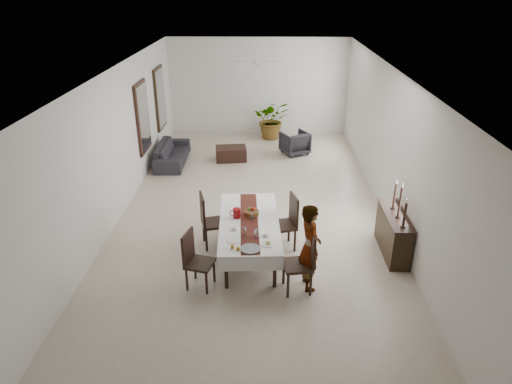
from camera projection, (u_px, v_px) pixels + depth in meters
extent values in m
cube|color=beige|center=(253.00, 212.00, 10.59)|extent=(6.00, 12.00, 0.00)
cube|color=white|center=(252.00, 72.00, 9.22)|extent=(6.00, 12.00, 0.02)
cube|color=silver|center=(258.00, 87.00, 15.33)|extent=(6.00, 0.02, 3.20)
cube|color=silver|center=(233.00, 351.00, 4.48)|extent=(6.00, 0.02, 3.20)
cube|color=silver|center=(116.00, 145.00, 9.97)|extent=(0.02, 12.00, 3.20)
cube|color=silver|center=(391.00, 148.00, 9.84)|extent=(0.02, 12.00, 3.20)
cube|color=black|center=(249.00, 223.00, 8.69)|extent=(1.08, 2.34, 0.05)
cylinder|color=black|center=(226.00, 272.00, 7.85)|extent=(0.07, 0.07, 0.67)
cylinder|color=black|center=(275.00, 271.00, 7.88)|extent=(0.07, 0.07, 0.67)
cylinder|color=black|center=(229.00, 213.00, 9.82)|extent=(0.07, 0.07, 0.67)
cylinder|color=black|center=(268.00, 212.00, 9.84)|extent=(0.07, 0.07, 0.67)
cube|color=white|center=(249.00, 221.00, 8.68)|extent=(1.26, 2.52, 0.01)
cube|color=white|center=(220.00, 228.00, 8.72)|extent=(0.15, 2.46, 0.29)
cube|color=silver|center=(278.00, 227.00, 8.76)|extent=(0.15, 2.46, 0.29)
cube|color=silver|center=(251.00, 264.00, 7.63)|extent=(1.12, 0.07, 0.29)
cube|color=silver|center=(248.00, 199.00, 9.85)|extent=(1.12, 0.07, 0.29)
cube|color=maroon|center=(249.00, 221.00, 8.68)|extent=(0.47, 2.40, 0.00)
cylinder|color=maroon|center=(237.00, 213.00, 8.76)|extent=(0.15, 0.15, 0.19)
torus|color=maroon|center=(232.00, 213.00, 8.76)|extent=(0.12, 0.03, 0.11)
cylinder|color=silver|center=(256.00, 234.00, 8.09)|extent=(0.07, 0.07, 0.16)
cylinder|color=silver|center=(244.00, 231.00, 8.17)|extent=(0.07, 0.07, 0.16)
cylinder|color=white|center=(252.00, 216.00, 8.69)|extent=(0.07, 0.07, 0.16)
cylinder|color=white|center=(266.00, 235.00, 8.16)|extent=(0.09, 0.09, 0.06)
cylinder|color=silver|center=(266.00, 236.00, 8.17)|extent=(0.14, 0.14, 0.01)
cylinder|color=silver|center=(234.00, 229.00, 8.36)|extent=(0.09, 0.09, 0.06)
cylinder|color=silver|center=(234.00, 230.00, 8.37)|extent=(0.14, 0.14, 0.01)
cylinder|color=white|center=(268.00, 244.00, 7.91)|extent=(0.23, 0.23, 0.01)
sphere|color=#D9BA6A|center=(268.00, 243.00, 7.90)|extent=(0.09, 0.09, 0.09)
cylinder|color=silver|center=(234.00, 240.00, 8.02)|extent=(0.23, 0.23, 0.01)
cylinder|color=white|center=(234.00, 208.00, 9.14)|extent=(0.23, 0.23, 0.01)
cylinder|color=#46474C|center=(250.00, 249.00, 7.77)|extent=(0.34, 0.34, 0.02)
cylinder|color=#986916|center=(238.00, 249.00, 7.73)|extent=(0.06, 0.06, 0.07)
cylinder|color=#905D15|center=(232.00, 247.00, 7.78)|extent=(0.06, 0.06, 0.07)
cylinder|color=brown|center=(251.00, 213.00, 8.88)|extent=(0.29, 0.29, 0.10)
sphere|color=#A52110|center=(253.00, 209.00, 8.86)|extent=(0.09, 0.09, 0.09)
sphere|color=#487824|center=(249.00, 209.00, 8.87)|extent=(0.08, 0.08, 0.08)
cube|color=black|center=(298.00, 265.00, 7.74)|extent=(0.55, 0.55, 0.05)
cylinder|color=black|center=(311.00, 284.00, 7.70)|extent=(0.05, 0.05, 0.47)
cylinder|color=black|center=(305.00, 270.00, 8.05)|extent=(0.05, 0.05, 0.47)
cylinder|color=black|center=(288.00, 286.00, 7.66)|extent=(0.05, 0.05, 0.47)
cylinder|color=black|center=(284.00, 272.00, 8.01)|extent=(0.05, 0.05, 0.47)
cube|color=black|center=(311.00, 248.00, 7.63)|extent=(0.12, 0.48, 0.61)
cube|color=black|center=(283.00, 226.00, 8.98)|extent=(0.59, 0.59, 0.05)
cylinder|color=black|center=(295.00, 241.00, 8.96)|extent=(0.06, 0.06, 0.47)
cylinder|color=black|center=(289.00, 231.00, 9.31)|extent=(0.06, 0.06, 0.47)
cylinder|color=black|center=(276.00, 243.00, 8.88)|extent=(0.06, 0.06, 0.47)
cylinder|color=black|center=(270.00, 233.00, 9.22)|extent=(0.06, 0.06, 0.47)
cube|color=black|center=(294.00, 210.00, 8.89)|extent=(0.17, 0.47, 0.61)
cube|color=black|center=(200.00, 264.00, 7.84)|extent=(0.54, 0.54, 0.05)
cylinder|color=black|center=(195.00, 268.00, 8.15)|extent=(0.05, 0.05, 0.44)
cylinder|color=black|center=(187.00, 280.00, 7.83)|extent=(0.05, 0.05, 0.44)
cylinder|color=black|center=(214.00, 271.00, 8.06)|extent=(0.05, 0.05, 0.44)
cylinder|color=black|center=(207.00, 283.00, 7.74)|extent=(0.05, 0.05, 0.44)
cube|color=black|center=(188.00, 247.00, 7.76)|extent=(0.15, 0.44, 0.57)
cube|color=black|center=(214.00, 223.00, 9.07)|extent=(0.59, 0.59, 0.05)
cylinder|color=black|center=(204.00, 231.00, 9.31)|extent=(0.06, 0.06, 0.47)
cylinder|color=black|center=(206.00, 241.00, 8.97)|extent=(0.06, 0.06, 0.47)
cylinder|color=black|center=(223.00, 229.00, 9.40)|extent=(0.06, 0.06, 0.47)
cylinder|color=black|center=(226.00, 238.00, 9.05)|extent=(0.06, 0.06, 0.47)
cube|color=black|center=(202.00, 210.00, 8.88)|extent=(0.17, 0.47, 0.61)
imported|color=gray|center=(310.00, 247.00, 7.71)|extent=(0.46, 0.63, 1.59)
cube|color=black|center=(393.00, 234.00, 8.86)|extent=(0.36, 1.37, 0.82)
cube|color=black|center=(396.00, 215.00, 8.68)|extent=(0.40, 1.42, 0.03)
cylinder|color=black|center=(403.00, 226.00, 8.21)|extent=(0.09, 0.09, 0.03)
cylinder|color=black|center=(405.00, 215.00, 8.11)|extent=(0.05, 0.05, 0.46)
cylinder|color=silver|center=(407.00, 201.00, 8.00)|extent=(0.03, 0.03, 0.07)
cylinder|color=black|center=(398.00, 217.00, 8.54)|extent=(0.09, 0.09, 0.03)
cylinder|color=black|center=(400.00, 202.00, 8.41)|extent=(0.05, 0.05, 0.59)
cylinder|color=beige|center=(402.00, 186.00, 8.27)|extent=(0.03, 0.03, 0.07)
cylinder|color=black|center=(393.00, 208.00, 8.87)|extent=(0.09, 0.09, 0.03)
cylinder|color=black|center=(395.00, 196.00, 8.76)|extent=(0.05, 0.05, 0.50)
cylinder|color=#ECEACD|center=(397.00, 182.00, 8.64)|extent=(0.03, 0.03, 0.07)
imported|color=#29262B|center=(172.00, 153.00, 13.28)|extent=(0.82, 2.02, 0.58)
imported|color=#29262B|center=(295.00, 143.00, 13.93)|extent=(1.00, 1.01, 0.69)
cube|color=black|center=(231.00, 154.00, 13.50)|extent=(0.96, 0.71, 0.40)
imported|color=#305622|center=(272.00, 119.00, 15.17)|extent=(1.20, 1.05, 1.29)
cube|color=black|center=(143.00, 117.00, 11.96)|extent=(0.06, 1.05, 1.85)
cube|color=white|center=(144.00, 117.00, 11.96)|extent=(0.01, 0.90, 1.70)
cube|color=black|center=(160.00, 98.00, 13.86)|extent=(0.06, 1.05, 1.85)
cube|color=silver|center=(161.00, 98.00, 13.86)|extent=(0.01, 0.90, 1.70)
cylinder|color=white|center=(256.00, 54.00, 11.98)|extent=(0.04, 0.04, 0.20)
cylinder|color=white|center=(256.00, 62.00, 12.06)|extent=(0.16, 0.16, 0.08)
cube|color=white|center=(256.00, 60.00, 12.38)|extent=(0.10, 0.55, 0.01)
cube|color=silver|center=(256.00, 64.00, 11.75)|extent=(0.10, 0.55, 0.01)
cube|color=silver|center=(269.00, 62.00, 12.05)|extent=(0.55, 0.10, 0.01)
cube|color=silver|center=(243.00, 62.00, 12.07)|extent=(0.55, 0.10, 0.01)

